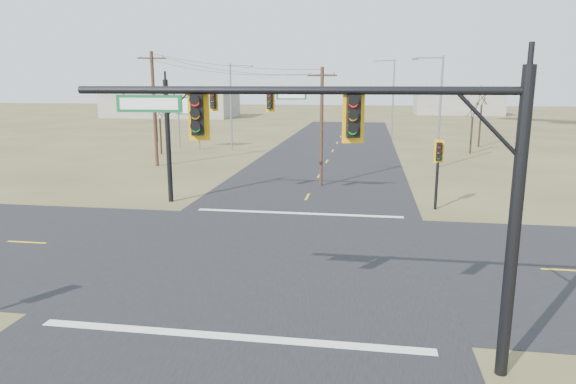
# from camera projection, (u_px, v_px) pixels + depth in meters

# --- Properties ---
(ground) EXTENTS (320.00, 320.00, 0.00)m
(ground) POSITION_uv_depth(u_px,v_px,m) (275.00, 256.00, 22.54)
(ground) COLOR olive
(ground) RESTS_ON ground
(road_ew) EXTENTS (160.00, 14.00, 0.02)m
(road_ew) POSITION_uv_depth(u_px,v_px,m) (275.00, 255.00, 22.54)
(road_ew) COLOR black
(road_ew) RESTS_ON ground
(road_ns) EXTENTS (14.00, 160.00, 0.02)m
(road_ns) POSITION_uv_depth(u_px,v_px,m) (275.00, 255.00, 22.54)
(road_ns) COLOR black
(road_ns) RESTS_ON ground
(stop_bar_near) EXTENTS (12.00, 0.40, 0.01)m
(stop_bar_near) POSITION_uv_depth(u_px,v_px,m) (230.00, 336.00, 15.29)
(stop_bar_near) COLOR silver
(stop_bar_near) RESTS_ON road_ns
(stop_bar_far) EXTENTS (12.00, 0.40, 0.01)m
(stop_bar_far) POSITION_uv_depth(u_px,v_px,m) (298.00, 213.00, 29.78)
(stop_bar_far) COLOR silver
(stop_bar_far) RESTS_ON road_ns
(mast_arm_near) EXTENTS (11.38, 0.52, 7.85)m
(mast_arm_near) POSITION_uv_depth(u_px,v_px,m) (371.00, 155.00, 12.75)
(mast_arm_near) COLOR black
(mast_arm_near) RESTS_ON ground
(mast_arm_far) EXTENTS (9.45, 0.47, 7.65)m
(mast_arm_far) POSITION_uv_depth(u_px,v_px,m) (211.00, 116.00, 31.31)
(mast_arm_far) COLOR black
(mast_arm_far) RESTS_ON ground
(pedestal_signal_ne) EXTENTS (0.58, 0.50, 4.22)m
(pedestal_signal_ne) POSITION_uv_depth(u_px,v_px,m) (438.00, 158.00, 30.09)
(pedestal_signal_ne) COLOR black
(pedestal_signal_ne) RESTS_ON ground
(utility_pole_near) EXTENTS (2.10, 0.28, 8.56)m
(utility_pole_near) POSITION_uv_depth(u_px,v_px,m) (322.00, 125.00, 36.91)
(utility_pole_near) COLOR #4A301F
(utility_pole_near) RESTS_ON ground
(utility_pole_far) EXTENTS (2.39, 0.94, 10.18)m
(utility_pole_far) POSITION_uv_depth(u_px,v_px,m) (154.00, 108.00, 45.90)
(utility_pole_far) COLOR #4A301F
(utility_pole_far) RESTS_ON ground
(highway_sign) EXTENTS (3.14, 0.50, 5.91)m
(highway_sign) POSITION_uv_depth(u_px,v_px,m) (188.00, 112.00, 57.95)
(highway_sign) COLOR gray
(highway_sign) RESTS_ON ground
(streetlight_a) EXTENTS (2.73, 0.33, 9.79)m
(streetlight_a) POSITION_uv_depth(u_px,v_px,m) (438.00, 106.00, 45.05)
(streetlight_a) COLOR gray
(streetlight_a) RESTS_ON ground
(streetlight_b) EXTENTS (2.96, 0.39, 10.59)m
(streetlight_b) POSITION_uv_depth(u_px,v_px,m) (391.00, 94.00, 69.12)
(streetlight_b) COLOR gray
(streetlight_b) RESTS_ON ground
(streetlight_c) EXTENTS (2.68, 0.35, 9.57)m
(streetlight_c) POSITION_uv_depth(u_px,v_px,m) (233.00, 102.00, 57.17)
(streetlight_c) COLOR gray
(streetlight_c) RESTS_ON ground
(bare_tree_a) EXTENTS (2.69, 2.69, 5.99)m
(bare_tree_a) POSITION_uv_depth(u_px,v_px,m) (159.00, 109.00, 53.84)
(bare_tree_a) COLOR black
(bare_tree_a) RESTS_ON ground
(bare_tree_b) EXTENTS (3.29, 3.29, 6.39)m
(bare_tree_b) POSITION_uv_depth(u_px,v_px,m) (155.00, 102.00, 65.35)
(bare_tree_b) COLOR black
(bare_tree_b) RESTS_ON ground
(bare_tree_c) EXTENTS (3.12, 3.12, 6.17)m
(bare_tree_c) POSITION_uv_depth(u_px,v_px,m) (473.00, 108.00, 54.34)
(bare_tree_c) COLOR black
(bare_tree_c) RESTS_ON ground
(bare_tree_d) EXTENTS (3.63, 3.63, 7.49)m
(bare_tree_d) POSITION_uv_depth(u_px,v_px,m) (482.00, 95.00, 59.83)
(bare_tree_d) COLOR black
(bare_tree_d) RESTS_ON ground
(warehouse_left) EXTENTS (28.00, 14.00, 5.50)m
(warehouse_left) POSITION_uv_depth(u_px,v_px,m) (172.00, 104.00, 115.00)
(warehouse_left) COLOR #A4A091
(warehouse_left) RESTS_ON ground
(warehouse_mid) EXTENTS (20.00, 12.00, 5.00)m
(warehouse_mid) POSITION_uv_depth(u_px,v_px,m) (457.00, 104.00, 124.54)
(warehouse_mid) COLOR #A4A091
(warehouse_mid) RESTS_ON ground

